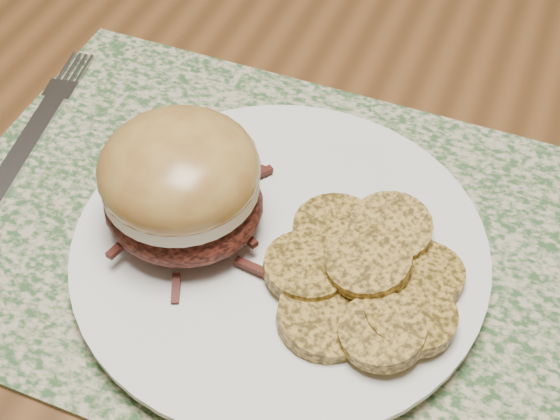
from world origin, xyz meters
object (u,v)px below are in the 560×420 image
Objects in this scene: dinner_plate at (280,251)px; fork at (34,133)px; dining_table at (68,206)px; pork_sandwich at (181,184)px.

dinner_plate is 0.23m from fork.
pork_sandwich is (0.15, -0.05, 0.14)m from dining_table.
dinner_plate is at bearing -19.84° from fork.
pork_sandwich is (-0.07, -0.01, 0.05)m from dinner_plate.
dinner_plate is at bearing 22.47° from pork_sandwich.
dining_table is 11.46× the size of pork_sandwich.
dining_table is 0.21m from pork_sandwich.
fork is at bearing -157.50° from dining_table.
fork is at bearing 169.44° from dinner_plate.
dinner_plate is (0.21, -0.04, 0.09)m from dining_table.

